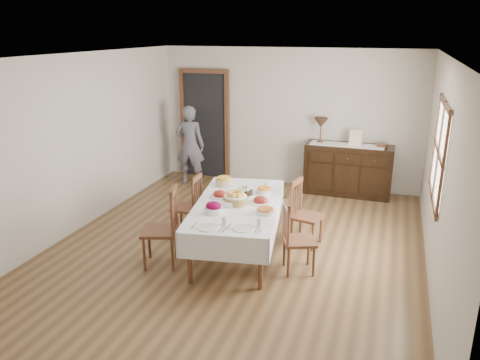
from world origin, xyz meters
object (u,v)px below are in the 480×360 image
(dining_table, at_px, (237,209))
(person, at_px, (190,143))
(chair_right_near, at_px, (296,237))
(chair_left_near, at_px, (164,226))
(table_lamp, at_px, (321,123))
(chair_left_far, at_px, (189,205))
(chair_right_far, at_px, (304,212))
(sideboard, at_px, (348,170))

(dining_table, xyz_separation_m, person, (-1.83, 2.54, 0.19))
(chair_right_near, bearing_deg, dining_table, 50.78)
(dining_table, bearing_deg, chair_left_near, -151.09)
(person, xyz_separation_m, table_lamp, (2.44, 0.37, 0.46))
(chair_left_far, bearing_deg, chair_right_far, 95.12)
(dining_table, distance_m, table_lamp, 3.04)
(dining_table, distance_m, chair_left_near, 1.00)
(chair_right_near, distance_m, table_lamp, 3.28)
(chair_left_far, height_order, table_lamp, table_lamp)
(sideboard, bearing_deg, table_lamp, 178.99)
(chair_right_near, height_order, person, person)
(sideboard, bearing_deg, chair_right_far, -98.78)
(chair_left_far, xyz_separation_m, chair_right_near, (1.71, -0.60, 0.00))
(chair_left_far, relative_size, person, 0.56)
(table_lamp, bearing_deg, person, -171.48)
(dining_table, xyz_separation_m, chair_left_near, (-0.78, -0.61, -0.11))
(table_lamp, bearing_deg, dining_table, -101.86)
(dining_table, relative_size, chair_left_near, 2.15)
(chair_left_far, relative_size, table_lamp, 2.01)
(chair_left_near, xyz_separation_m, sideboard, (1.93, 3.52, -0.06))
(chair_left_near, bearing_deg, person, 179.54)
(dining_table, bearing_deg, chair_right_near, -26.21)
(person, bearing_deg, chair_right_far, 136.24)
(sideboard, distance_m, table_lamp, 0.98)
(sideboard, distance_m, person, 3.03)
(chair_right_far, bearing_deg, chair_right_near, -163.99)
(chair_left_near, relative_size, chair_right_near, 1.13)
(sideboard, bearing_deg, chair_left_far, -128.19)
(dining_table, relative_size, sideboard, 1.45)
(dining_table, distance_m, chair_right_far, 0.99)
(dining_table, relative_size, chair_right_far, 2.42)
(table_lamp, bearing_deg, chair_left_far, -119.82)
(chair_right_far, distance_m, table_lamp, 2.48)
(person, bearing_deg, dining_table, 118.95)
(chair_left_near, bearing_deg, table_lamp, 139.56)
(dining_table, xyz_separation_m, chair_right_far, (0.79, 0.57, -0.16))
(chair_left_far, height_order, person, person)
(chair_left_near, height_order, sideboard, chair_left_near)
(dining_table, height_order, table_lamp, table_lamp)
(chair_left_near, distance_m, chair_right_near, 1.67)
(chair_right_near, distance_m, sideboard, 3.17)
(dining_table, xyz_separation_m, chair_right_near, (0.85, -0.26, -0.17))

